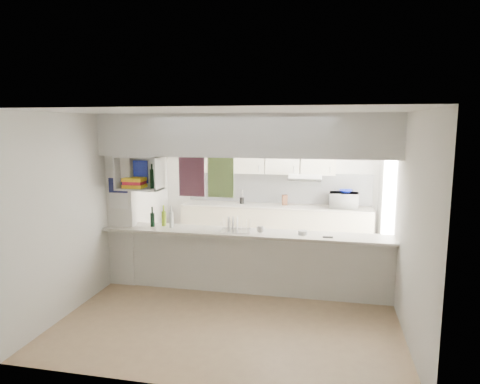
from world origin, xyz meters
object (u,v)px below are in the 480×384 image
(bowl, at_px, (346,191))
(dish_rack, at_px, (236,225))
(wine_bottles, at_px, (163,219))
(microwave, at_px, (344,200))

(bowl, height_order, dish_rack, bowl)
(wine_bottles, bearing_deg, bowl, 36.44)
(dish_rack, height_order, wine_bottles, wine_bottles)
(dish_rack, distance_m, wine_bottles, 1.14)
(microwave, distance_m, dish_rack, 2.64)
(microwave, distance_m, wine_bottles, 3.42)
(microwave, height_order, dish_rack, microwave)
(microwave, height_order, wine_bottles, wine_bottles)
(dish_rack, bearing_deg, microwave, 44.98)
(dish_rack, xyz_separation_m, wine_bottles, (-1.14, 0.05, 0.03))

